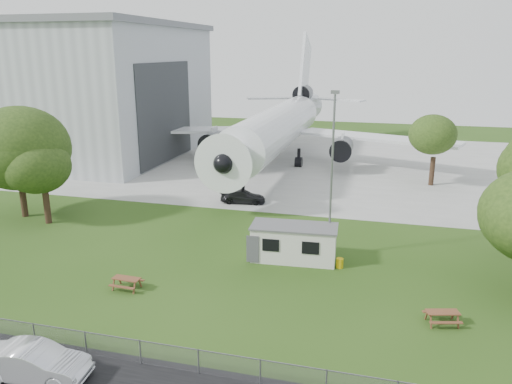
% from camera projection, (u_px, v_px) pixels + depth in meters
% --- Properties ---
extents(ground, '(160.00, 160.00, 0.00)m').
position_uv_depth(ground, '(194.00, 279.00, 33.40)').
color(ground, '#3B5B1F').
extents(concrete_apron, '(120.00, 46.00, 0.03)m').
position_uv_depth(concrete_apron, '(297.00, 161.00, 68.72)').
color(concrete_apron, '#B7B7B2').
rests_on(concrete_apron, ground).
extents(hangar, '(43.00, 31.00, 18.55)m').
position_uv_depth(hangar, '(43.00, 88.00, 73.67)').
color(hangar, '#B2B7BC').
rests_on(hangar, ground).
extents(airliner, '(46.36, 47.73, 17.69)m').
position_uv_depth(airliner, '(280.00, 125.00, 65.79)').
color(airliner, white).
rests_on(airliner, ground).
extents(site_cabin, '(6.83, 3.11, 2.62)m').
position_uv_depth(site_cabin, '(294.00, 243.00, 36.11)').
color(site_cabin, silver).
rests_on(site_cabin, ground).
extents(picnic_west, '(1.86, 1.57, 0.76)m').
position_uv_depth(picnic_west, '(127.00, 289.00, 31.96)').
color(picnic_west, brown).
rests_on(picnic_west, ground).
extents(picnic_east, '(2.13, 1.92, 0.76)m').
position_uv_depth(picnic_east, '(441.00, 324.00, 27.88)').
color(picnic_east, brown).
rests_on(picnic_east, ground).
extents(fence, '(58.00, 0.04, 1.30)m').
position_uv_depth(fence, '(123.00, 361.00, 24.56)').
color(fence, gray).
rests_on(fence, ground).
extents(lamp_mast, '(0.16, 0.16, 12.00)m').
position_uv_depth(lamp_mast, '(332.00, 178.00, 35.50)').
color(lamp_mast, slate).
rests_on(lamp_mast, ground).
extents(tree_west_big, '(9.10, 9.10, 10.89)m').
position_uv_depth(tree_west_big, '(17.00, 149.00, 44.29)').
color(tree_west_big, '#382619').
rests_on(tree_west_big, ground).
extents(tree_west_small, '(6.44, 6.44, 8.50)m').
position_uv_depth(tree_west_small, '(42.00, 165.00, 42.78)').
color(tree_west_small, '#382619').
rests_on(tree_west_small, ground).
extents(tree_far_apron, '(5.23, 5.23, 8.18)m').
position_uv_depth(tree_far_apron, '(435.00, 137.00, 55.09)').
color(tree_far_apron, '#382619').
rests_on(tree_far_apron, ground).
extents(car_centre_sedan, '(5.19, 2.20, 1.67)m').
position_uv_depth(car_centre_sedan, '(35.00, 363.00, 22.99)').
color(car_centre_sedan, white).
rests_on(car_centre_sedan, ground).
extents(car_apron_van, '(4.68, 2.39, 1.30)m').
position_uv_depth(car_apron_van, '(243.00, 197.00, 49.83)').
color(car_apron_van, black).
rests_on(car_apron_van, ground).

